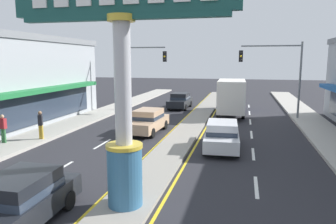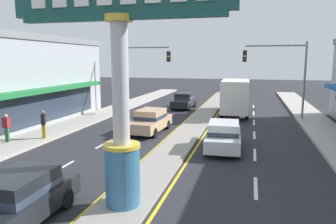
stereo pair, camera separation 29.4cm
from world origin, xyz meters
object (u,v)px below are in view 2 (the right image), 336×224
traffic_light_left_side (139,66)px  sedan_kerb_right (17,200)px  box_truck_near_right_lane (235,96)px  sedan_mid_left_lane (150,121)px  pedestrian_near_kerb (44,123)px  pedestrian_far_side (6,126)px  district_sign (120,85)px  sedan_far_left_oncoming (184,100)px  traffic_light_right_side (282,67)px  sedan_far_right_lane (224,135)px

traffic_light_left_side → sedan_kerb_right: (3.58, -20.26, -3.46)m
box_truck_near_right_lane → sedan_mid_left_lane: 9.62m
traffic_light_left_side → pedestrian_near_kerb: traffic_light_left_side is taller
sedan_kerb_right → pedestrian_far_side: (-6.87, 7.36, 0.30)m
district_sign → box_truck_near_right_lane: size_ratio=1.04×
district_sign → sedan_far_left_oncoming: size_ratio=1.67×
traffic_light_right_side → sedan_mid_left_lane: 11.65m
traffic_light_right_side → pedestrian_near_kerb: bearing=-142.4°
traffic_light_left_side → sedan_far_right_lane: 14.24m
sedan_mid_left_lane → sedan_kerb_right: size_ratio=1.01×
traffic_light_left_side → sedan_kerb_right: bearing=-80.0°
traffic_light_left_side → pedestrian_far_side: (-3.28, -12.90, -3.16)m
traffic_light_left_side → sedan_far_left_oncoming: bearing=42.3°
pedestrian_near_kerb → sedan_far_right_lane: bearing=4.9°
box_truck_near_right_lane → sedan_mid_left_lane: size_ratio=1.58×
sedan_mid_left_lane → sedan_kerb_right: bearing=-90.0°
sedan_kerb_right → pedestrian_far_side: bearing=133.0°
traffic_light_right_side → sedan_far_right_lane: size_ratio=1.42×
district_sign → traffic_light_left_side: bearing=108.4°
district_sign → sedan_kerb_right: 4.49m
sedan_mid_left_lane → pedestrian_near_kerb: bearing=-144.3°
district_sign → pedestrian_near_kerb: district_sign is taller
box_truck_near_right_lane → sedan_far_right_lane: size_ratio=1.59×
sedan_mid_left_lane → sedan_far_left_oncoming: (-0.00, 11.05, 0.00)m
traffic_light_left_side → pedestrian_near_kerb: bearing=-98.7°
sedan_far_left_oncoming → sedan_far_right_lane: bearing=-70.0°
sedan_mid_left_lane → pedestrian_far_side: bearing=-143.3°
traffic_light_left_side → box_truck_near_right_lane: traffic_light_left_side is taller
pedestrian_near_kerb → pedestrian_far_side: pedestrian_near_kerb is taller
traffic_light_left_side → pedestrian_near_kerb: size_ratio=3.73×
traffic_light_left_side → sedan_mid_left_lane: traffic_light_left_side is taller
pedestrian_far_side → sedan_far_left_oncoming: bearing=67.0°
pedestrian_near_kerb → district_sign: bearing=-40.9°
box_truck_near_right_lane → sedan_far_right_lane: 11.07m
sedan_far_right_lane → sedan_mid_left_lane: (-5.10, 2.95, 0.00)m
traffic_light_left_side → box_truck_near_right_lane: size_ratio=0.89×
box_truck_near_right_lane → sedan_kerb_right: (-5.14, -20.56, -0.91)m
sedan_far_left_oncoming → pedestrian_far_side: 17.56m
traffic_light_right_side → sedan_far_right_lane: 11.08m
traffic_light_left_side → pedestrian_near_kerb: 12.18m
pedestrian_far_side → sedan_far_right_lane: bearing=10.2°
box_truck_near_right_lane → pedestrian_far_side: (-12.01, -13.20, -0.61)m
traffic_light_right_side → box_truck_near_right_lane: traffic_light_right_side is taller
sedan_far_left_oncoming → box_truck_near_right_lane: bearing=-30.0°
sedan_far_right_lane → pedestrian_far_side: bearing=-169.8°
traffic_light_right_side → sedan_mid_left_lane: (-8.68, -6.95, -3.46)m
sedan_mid_left_lane → sedan_kerb_right: (-0.00, -12.48, 0.00)m
box_truck_near_right_lane → pedestrian_far_side: 17.86m
district_sign → box_truck_near_right_lane: district_sign is taller
traffic_light_right_side → sedan_far_right_lane: bearing=-109.9°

